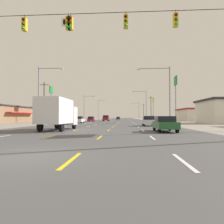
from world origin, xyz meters
The scene contains 26 objects.
ground_plane centered at (0.00, 66.00, 0.00)m, with size 572.00×572.00×0.00m, color #4C4C4F.
lot_apron_left centered at (-24.75, 66.00, 0.00)m, with size 28.00×440.00×0.01m, color gray.
lot_apron_right centered at (24.75, 66.00, 0.00)m, with size 28.00×440.00×0.01m, color gray.
lane_markings centered at (0.00, 104.50, 0.01)m, with size 10.64×227.60×0.01m.
signal_span_wire centered at (-0.06, 7.08, 5.88)m, with size 27.41×0.52×9.74m.
sedan_far_right_nearest centered at (7.18, 12.94, 0.76)m, with size 1.80×4.50×1.46m.
box_truck_inner_left_near centered at (-3.59, 14.45, 1.84)m, with size 2.40×7.20×3.23m.
hatchback_far_right_mid centered at (7.02, 25.69, 0.78)m, with size 1.72×3.90×1.54m.
hatchback_far_left_midfar centered at (-7.08, 40.09, 0.78)m, with size 1.72×3.90×1.54m.
hatchback_far_left_far centered at (-7.04, 56.28, 0.78)m, with size 1.72×3.90×1.54m.
suv_inner_left_farther centered at (-3.25, 64.81, 1.03)m, with size 1.98×4.90×1.98m.
hatchback_center_turn_farthest centered at (-0.18, 96.36, 0.78)m, with size 1.72×3.90×1.54m.
storefront_left_row_2 centered at (-28.95, 74.66, 2.61)m, with size 12.09×15.90×5.17m.
storefront_right_row_2 centered at (29.02, 70.16, 2.23)m, with size 11.66×16.73×4.42m.
pole_sign_left_row_1 centered at (-15.62, 45.46, 7.04)m, with size 0.24×1.97×9.33m.
pole_sign_right_row_1 centered at (15.27, 42.96, 8.44)m, with size 0.24×2.26×11.00m.
pole_sign_right_row_2 centered at (14.13, 74.19, 6.87)m, with size 0.24×2.36×8.89m.
streetlight_left_row_0 centered at (-9.74, 24.89, 5.38)m, with size 3.99×0.26×9.28m.
streetlight_right_row_0 centered at (9.56, 24.89, 5.36)m, with size 5.01×0.26×9.02m.
streetlight_left_row_1 centered at (-9.76, 61.00, 4.95)m, with size 3.68×0.26×8.51m.
streetlight_right_row_1 centered at (9.65, 61.00, 5.80)m, with size 4.71×0.26×9.92m.
streetlight_left_row_2 centered at (-9.82, 97.11, 5.65)m, with size 3.62×0.26×9.88m.
streetlight_right_row_2 centered at (9.72, 97.11, 4.98)m, with size 3.91×0.26×8.52m.
utility_pole_left_row_0 centered at (-14.75, 38.64, 4.81)m, with size 2.20×0.26×9.23m.
utility_pole_right_row_1 centered at (13.77, 78.47, 5.13)m, with size 2.20×0.26×9.86m.
utility_pole_right_row_2 centered at (14.02, 116.69, 4.79)m, with size 2.20×0.26×9.20m.
Camera 1 is at (3.48, -7.08, 1.38)m, focal length 33.60 mm.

